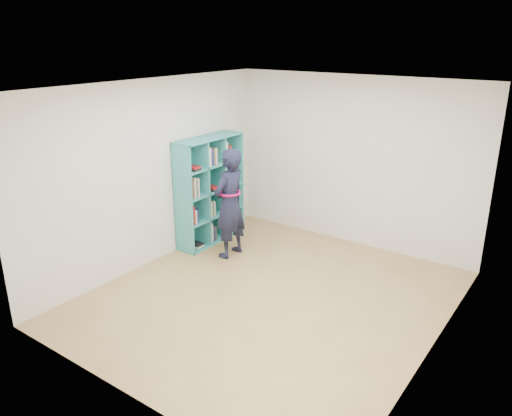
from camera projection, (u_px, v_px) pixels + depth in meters
The scene contains 9 objects.
floor at pixel (270, 297), 6.31m from camera, with size 4.50×4.50×0.00m, color #997645.
ceiling at pixel (272, 87), 5.45m from camera, with size 4.50×4.50×0.00m, color white.
wall_left at pixel (152, 174), 6.97m from camera, with size 0.02×4.50×2.60m, color beige.
wall_right at pixel (443, 238), 4.78m from camera, with size 0.02×4.50×2.60m, color beige.
wall_back at pixel (353, 162), 7.61m from camera, with size 4.00×0.02×2.60m, color beige.
wall_front at pixel (120, 270), 4.15m from camera, with size 4.00×0.02×2.60m, color beige.
bookshelf at pixel (209, 191), 7.81m from camera, with size 0.37×1.26×1.68m.
person at pixel (230, 203), 7.25m from camera, with size 0.39×0.60×1.63m.
smartphone at pixel (225, 194), 7.35m from camera, with size 0.01×0.12×0.14m.
Camera 1 is at (3.10, -4.64, 3.16)m, focal length 35.00 mm.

